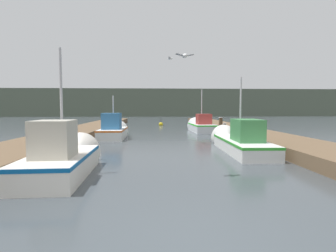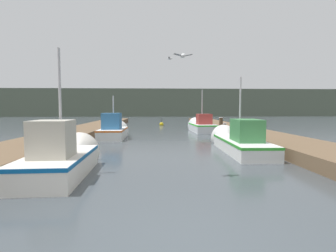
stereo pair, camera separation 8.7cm
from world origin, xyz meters
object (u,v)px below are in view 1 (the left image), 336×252
at_px(fishing_boat_3, 201,126).
at_px(mooring_piling_1, 225,130).
at_px(fishing_boat_2, 114,130).
at_px(channel_buoy, 161,124).
at_px(fishing_boat_1, 238,141).
at_px(seagull_lead, 185,56).
at_px(fishing_boat_0, 64,158).
at_px(mooring_piling_0, 221,126).
at_px(seagull_1, 170,58).

bearing_deg(fishing_boat_3, mooring_piling_1, -80.11).
bearing_deg(fishing_boat_2, channel_buoy, 73.98).
height_order(fishing_boat_1, fishing_boat_2, fishing_boat_1).
relative_size(channel_buoy, seagull_lead, 1.77).
distance_m(fishing_boat_0, channel_buoy, 22.84).
bearing_deg(mooring_piling_0, fishing_boat_1, -98.23).
height_order(fishing_boat_1, fishing_boat_3, fishing_boat_3).
distance_m(mooring_piling_0, channel_buoy, 11.41).
bearing_deg(fishing_boat_0, channel_buoy, 78.77).
xyz_separation_m(fishing_boat_0, channel_buoy, (3.59, 22.55, -0.36)).
bearing_deg(mooring_piling_1, seagull_1, -138.57).
height_order(fishing_boat_0, channel_buoy, fishing_boat_0).
distance_m(fishing_boat_2, seagull_1, 6.54).
bearing_deg(fishing_boat_2, mooring_piling_1, 2.69).
relative_size(fishing_boat_2, seagull_lead, 8.24).
height_order(fishing_boat_1, channel_buoy, fishing_boat_1).
xyz_separation_m(mooring_piling_0, seagull_lead, (-4.33, -12.70, 2.88)).
bearing_deg(seagull_lead, mooring_piling_1, -122.07).
distance_m(fishing_boat_1, fishing_boat_2, 8.90).
bearing_deg(mooring_piling_1, mooring_piling_0, 84.85).
xyz_separation_m(channel_buoy, seagull_1, (0.13, -15.92, 4.69)).
relative_size(mooring_piling_0, channel_buoy, 1.35).
bearing_deg(fishing_boat_2, seagull_1, -41.77).
distance_m(fishing_boat_1, seagull_1, 5.92).
bearing_deg(seagull_1, fishing_boat_3, 173.32).
xyz_separation_m(mooring_piling_1, channel_buoy, (-4.29, 12.25, -0.35)).
distance_m(mooring_piling_1, seagull_1, 7.04).
distance_m(fishing_boat_0, fishing_boat_1, 8.10).
height_order(seagull_lead, seagull_1, seagull_1).
relative_size(fishing_boat_0, seagull_lead, 8.06).
relative_size(mooring_piling_1, channel_buoy, 0.99).
height_order(mooring_piling_1, seagull_1, seagull_1).
xyz_separation_m(fishing_boat_0, mooring_piling_1, (7.89, 10.30, -0.01)).
xyz_separation_m(fishing_boat_2, mooring_piling_1, (7.85, 0.42, -0.03)).
height_order(fishing_boat_3, channel_buoy, fishing_boat_3).
xyz_separation_m(fishing_boat_2, channel_buoy, (3.56, 12.66, -0.38)).
bearing_deg(fishing_boat_1, seagull_lead, -121.87).
relative_size(fishing_boat_0, mooring_piling_1, 4.62).
bearing_deg(seagull_lead, fishing_boat_0, -21.04).
distance_m(fishing_boat_3, seagull_1, 9.64).
distance_m(fishing_boat_0, mooring_piling_0, 14.49).
relative_size(fishing_boat_2, channel_buoy, 4.65).
bearing_deg(mooring_piling_1, fishing_boat_3, 102.44).
xyz_separation_m(mooring_piling_0, mooring_piling_1, (-0.16, -1.75, -0.18)).
distance_m(mooring_piling_0, seagull_lead, 13.72).
bearing_deg(channel_buoy, seagull_lead, -89.71).
relative_size(fishing_boat_0, mooring_piling_0, 3.37).
height_order(mooring_piling_0, channel_buoy, mooring_piling_0).
bearing_deg(fishing_boat_2, fishing_boat_0, -90.55).
bearing_deg(channel_buoy, mooring_piling_0, -67.03).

